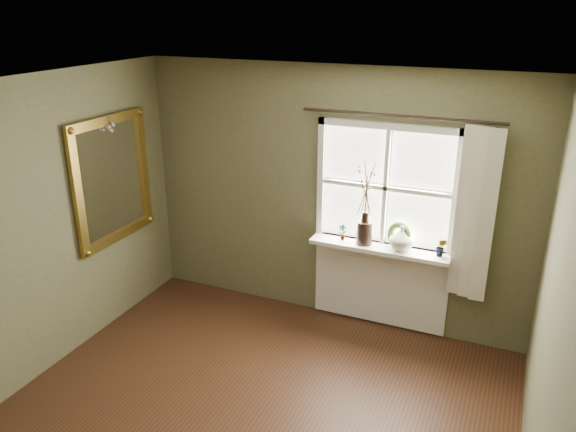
% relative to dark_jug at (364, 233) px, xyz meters
% --- Properties ---
extents(ceiling, '(4.50, 4.50, 0.00)m').
position_rel_dark_jug_xyz_m(ceiling, '(-0.40, -2.12, 1.56)').
color(ceiling, silver).
rests_on(ceiling, ground).
extents(wall_back, '(4.00, 0.10, 2.60)m').
position_rel_dark_jug_xyz_m(wall_back, '(-0.40, 0.18, 0.26)').
color(wall_back, brown).
rests_on(wall_back, ground).
extents(wall_right, '(0.10, 4.50, 2.60)m').
position_rel_dark_jug_xyz_m(wall_right, '(1.65, -2.12, 0.26)').
color(wall_right, brown).
rests_on(wall_right, ground).
extents(window_frame, '(1.36, 0.06, 1.24)m').
position_rel_dark_jug_xyz_m(window_frame, '(0.15, 0.11, 0.44)').
color(window_frame, white).
rests_on(window_frame, wall_back).
extents(window_sill, '(1.36, 0.26, 0.04)m').
position_rel_dark_jug_xyz_m(window_sill, '(0.15, 0.00, -0.14)').
color(window_sill, white).
rests_on(window_sill, wall_back).
extents(window_apron, '(1.36, 0.04, 0.88)m').
position_rel_dark_jug_xyz_m(window_apron, '(0.15, 0.11, -0.58)').
color(window_apron, white).
rests_on(window_apron, ground).
extents(dark_jug, '(0.17, 0.17, 0.23)m').
position_rel_dark_jug_xyz_m(dark_jug, '(0.00, 0.00, 0.00)').
color(dark_jug, black).
rests_on(dark_jug, window_sill).
extents(cream_vase, '(0.24, 0.24, 0.24)m').
position_rel_dark_jug_xyz_m(cream_vase, '(0.36, 0.00, 0.00)').
color(cream_vase, silver).
rests_on(cream_vase, window_sill).
extents(wreath, '(0.28, 0.21, 0.27)m').
position_rel_dark_jug_xyz_m(wreath, '(0.33, 0.04, -0.02)').
color(wreath, '#344820').
rests_on(wreath, window_sill).
extents(potted_plant_left, '(0.10, 0.08, 0.17)m').
position_rel_dark_jug_xyz_m(potted_plant_left, '(-0.22, 0.00, -0.03)').
color(potted_plant_left, '#344820').
rests_on(potted_plant_left, window_sill).
extents(potted_plant_right, '(0.11, 0.10, 0.18)m').
position_rel_dark_jug_xyz_m(potted_plant_right, '(0.73, 0.00, -0.02)').
color(potted_plant_right, '#344820').
rests_on(potted_plant_right, window_sill).
extents(curtain, '(0.36, 0.12, 1.59)m').
position_rel_dark_jug_xyz_m(curtain, '(0.99, 0.01, 0.33)').
color(curtain, beige).
rests_on(curtain, wall_back).
extents(curtain_rod, '(1.84, 0.03, 0.03)m').
position_rel_dark_jug_xyz_m(curtain_rod, '(0.25, 0.05, 1.14)').
color(curtain_rod, black).
rests_on(curtain_rod, wall_back).
extents(gilt_mirror, '(0.10, 1.06, 1.26)m').
position_rel_dark_jug_xyz_m(gilt_mirror, '(-2.36, -0.76, 0.47)').
color(gilt_mirror, white).
rests_on(gilt_mirror, wall_left).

